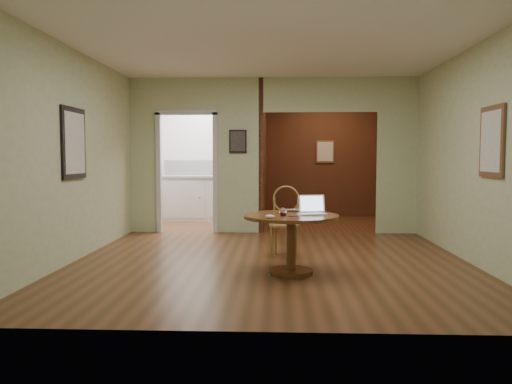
{
  "coord_description": "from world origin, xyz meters",
  "views": [
    {
      "loc": [
        0.08,
        -6.2,
        1.32
      ],
      "look_at": [
        -0.17,
        -0.2,
        0.91
      ],
      "focal_mm": 35.0,
      "sensor_mm": 36.0,
      "label": 1
    }
  ],
  "objects_px": {
    "chair": "(285,217)",
    "open_laptop": "(312,209)",
    "dining_table": "(291,230)",
    "closed_laptop": "(298,211)"
  },
  "relations": [
    {
      "from": "chair",
      "to": "open_laptop",
      "type": "relative_size",
      "value": 2.71
    },
    {
      "from": "dining_table",
      "to": "chair",
      "type": "distance_m",
      "value": 1.01
    },
    {
      "from": "dining_table",
      "to": "open_laptop",
      "type": "relative_size",
      "value": 3.1
    },
    {
      "from": "open_laptop",
      "to": "closed_laptop",
      "type": "height_order",
      "value": "open_laptop"
    },
    {
      "from": "dining_table",
      "to": "open_laptop",
      "type": "distance_m",
      "value": 0.35
    },
    {
      "from": "chair",
      "to": "open_laptop",
      "type": "distance_m",
      "value": 0.98
    },
    {
      "from": "dining_table",
      "to": "open_laptop",
      "type": "bearing_deg",
      "value": 20.52
    },
    {
      "from": "chair",
      "to": "closed_laptop",
      "type": "relative_size",
      "value": 2.87
    },
    {
      "from": "dining_table",
      "to": "closed_laptop",
      "type": "height_order",
      "value": "closed_laptop"
    },
    {
      "from": "dining_table",
      "to": "closed_laptop",
      "type": "distance_m",
      "value": 0.4
    }
  ]
}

